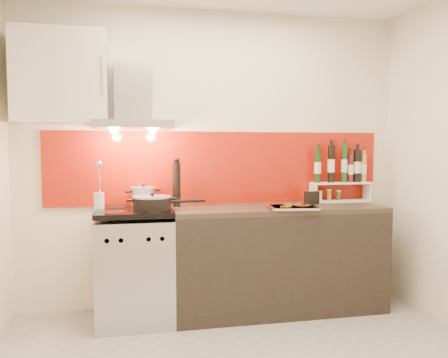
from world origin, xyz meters
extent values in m
cube|color=silver|center=(0.00, 1.40, 1.30)|extent=(3.40, 0.02, 2.60)
cube|color=#9D2308|center=(0.05, 1.39, 1.22)|extent=(3.00, 0.02, 0.64)
cube|color=#B7B7BA|center=(-0.70, 1.10, 0.42)|extent=(0.60, 0.60, 0.84)
cube|color=black|center=(-0.70, 0.81, 0.33)|extent=(0.50, 0.02, 0.40)
cube|color=#B7B7BA|center=(-0.70, 0.81, 0.72)|extent=(0.56, 0.02, 0.12)
cube|color=#FF190C|center=(-0.70, 0.81, 0.72)|extent=(0.10, 0.01, 0.04)
cube|color=black|center=(-0.70, 1.10, 0.89)|extent=(0.60, 0.60, 0.04)
cube|color=black|center=(0.50, 1.10, 0.43)|extent=(1.80, 0.60, 0.86)
cube|color=#2E241C|center=(0.50, 1.10, 0.88)|extent=(1.80, 0.60, 0.04)
cube|color=#B7B7BA|center=(-0.70, 1.15, 1.58)|extent=(0.62, 0.50, 0.06)
cube|color=#B7B7BA|center=(-0.70, 1.30, 1.86)|extent=(0.30, 0.18, 0.50)
sphere|color=#FFD18C|center=(-0.85, 1.15, 1.54)|extent=(0.07, 0.07, 0.07)
sphere|color=#FFD18C|center=(-0.55, 1.15, 1.54)|extent=(0.07, 0.07, 0.07)
cube|color=beige|center=(-1.25, 1.22, 1.95)|extent=(0.70, 0.35, 0.72)
cylinder|color=#B7B7BA|center=(-0.63, 1.27, 0.98)|extent=(0.22, 0.22, 0.15)
cylinder|color=#99999E|center=(-0.63, 1.27, 1.07)|extent=(0.22, 0.22, 0.01)
sphere|color=black|center=(-0.63, 1.27, 1.09)|extent=(0.03, 0.03, 0.03)
cylinder|color=black|center=(-0.56, 1.03, 0.96)|extent=(0.30, 0.30, 0.09)
cylinder|color=#99999E|center=(-0.56, 1.03, 1.01)|extent=(0.31, 0.31, 0.01)
sphere|color=black|center=(-0.56, 1.03, 1.03)|extent=(0.03, 0.03, 0.03)
cylinder|color=black|center=(-0.27, 1.08, 0.97)|extent=(0.29, 0.07, 0.03)
cylinder|color=silver|center=(-0.98, 1.18, 0.97)|extent=(0.08, 0.08, 0.14)
cylinder|color=silver|center=(-0.97, 1.18, 1.15)|extent=(0.01, 0.07, 0.26)
sphere|color=silver|center=(-0.97, 1.13, 1.27)|extent=(0.06, 0.06, 0.06)
cylinder|color=black|center=(-0.35, 1.24, 1.09)|extent=(0.07, 0.07, 0.37)
sphere|color=black|center=(-0.35, 1.24, 1.29)|extent=(0.05, 0.05, 0.05)
cube|color=white|center=(1.17, 1.29, 0.91)|extent=(0.56, 0.15, 0.01)
cube|color=white|center=(0.90, 1.29, 0.99)|extent=(0.01, 0.15, 0.16)
cube|color=white|center=(1.44, 1.29, 0.99)|extent=(0.02, 0.15, 0.16)
cube|color=white|center=(1.17, 1.29, 1.07)|extent=(0.56, 0.15, 0.02)
cylinder|color=black|center=(0.94, 1.29, 1.23)|extent=(0.06, 0.06, 0.30)
cylinder|color=black|center=(1.07, 1.29, 1.25)|extent=(0.06, 0.06, 0.34)
cylinder|color=#153C18|center=(1.20, 1.29, 1.25)|extent=(0.05, 0.05, 0.34)
cylinder|color=#571817|center=(1.27, 1.29, 1.21)|extent=(0.05, 0.05, 0.26)
cylinder|color=black|center=(1.33, 1.29, 1.23)|extent=(0.07, 0.07, 0.30)
cylinder|color=#9F8F3A|center=(1.40, 1.29, 1.21)|extent=(0.05, 0.05, 0.26)
cylinder|color=beige|center=(0.97, 1.29, 0.95)|extent=(0.04, 0.04, 0.08)
cylinder|color=#AB7F1C|center=(1.06, 1.29, 0.96)|extent=(0.04, 0.04, 0.09)
cylinder|color=#434221|center=(1.15, 1.29, 0.95)|extent=(0.04, 0.04, 0.08)
cube|color=black|center=(0.83, 1.16, 0.96)|extent=(0.14, 0.08, 0.11)
cube|color=silver|center=(0.56, 0.91, 0.91)|extent=(0.40, 0.32, 0.01)
cube|color=silver|center=(0.56, 0.91, 0.92)|extent=(0.42, 0.35, 0.01)
cube|color=red|center=(0.56, 0.91, 0.92)|extent=(0.36, 0.28, 0.01)
cube|color=brown|center=(0.53, 0.97, 0.93)|extent=(0.04, 0.05, 0.01)
cube|color=brown|center=(0.60, 0.91, 0.93)|extent=(0.04, 0.05, 0.01)
cube|color=brown|center=(0.68, 0.88, 0.93)|extent=(0.05, 0.03, 0.01)
cube|color=brown|center=(0.65, 0.99, 0.93)|extent=(0.05, 0.03, 0.01)
cube|color=brown|center=(0.50, 0.85, 0.93)|extent=(0.05, 0.02, 0.01)
cube|color=brown|center=(0.52, 0.87, 0.93)|extent=(0.05, 0.03, 0.01)
cube|color=brown|center=(0.53, 0.96, 0.93)|extent=(0.05, 0.02, 0.01)
cube|color=brown|center=(0.61, 0.90, 0.93)|extent=(0.03, 0.05, 0.01)
cube|color=brown|center=(0.61, 0.93, 0.93)|extent=(0.05, 0.03, 0.01)
cube|color=brown|center=(0.63, 0.89, 0.93)|extent=(0.03, 0.05, 0.01)
cube|color=brown|center=(0.54, 0.93, 0.93)|extent=(0.04, 0.05, 0.01)
cube|color=brown|center=(0.49, 0.83, 0.93)|extent=(0.03, 0.05, 0.01)
cube|color=brown|center=(0.52, 0.96, 0.93)|extent=(0.03, 0.05, 0.01)
cube|color=brown|center=(0.56, 0.96, 0.93)|extent=(0.05, 0.02, 0.01)
cube|color=brown|center=(0.46, 0.84, 0.93)|extent=(0.05, 0.02, 0.01)
cube|color=brown|center=(0.61, 0.98, 0.93)|extent=(0.04, 0.05, 0.01)
camera|label=1|loc=(-0.69, -2.44, 1.39)|focal=35.00mm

